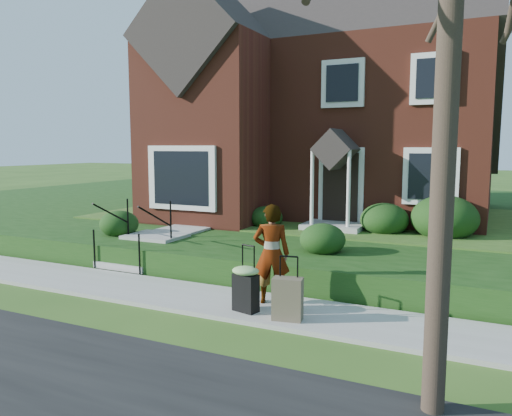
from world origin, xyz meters
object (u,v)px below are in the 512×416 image
Objects in this scene: front_steps at (144,246)px; suitcase_olive at (288,299)px; suitcase_black at (246,286)px; woman at (271,254)px.

suitcase_olive is at bearing -26.16° from front_steps.
woman is at bearing 85.69° from suitcase_black.
suitcase_olive is (0.80, -0.08, -0.09)m from suitcase_black.
suitcase_black is (-0.20, -0.62, -0.45)m from woman.
front_steps reaches higher than suitcase_black.
woman is at bearing -21.31° from front_steps.
front_steps is 1.13× the size of woman.
woman is at bearing 120.10° from suitcase_olive.
suitcase_black is at bearing 163.88° from suitcase_olive.
front_steps is 1.76× the size of suitcase_black.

